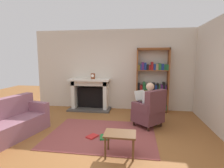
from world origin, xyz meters
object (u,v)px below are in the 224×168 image
bookshelf (152,82)px  armchair_reading (150,111)px  mantel_clock (93,76)px  sofa_floral (8,124)px  fireplace (90,93)px  side_table (120,136)px  seated_reader (146,102)px

bookshelf → armchair_reading: bearing=-96.2°
bookshelf → armchair_reading: size_ratio=2.13×
mantel_clock → sofa_floral: 2.82m
fireplace → mantel_clock: 0.61m
mantel_clock → side_table: bearing=-66.5°
mantel_clock → side_table: 3.07m
armchair_reading → side_table: size_ratio=1.73×
fireplace → side_table: 3.11m
seated_reader → sofa_floral: size_ratio=0.63×
mantel_clock → side_table: (1.18, -2.72, -0.80)m
bookshelf → side_table: (-0.76, -2.85, -0.61)m
armchair_reading → side_table: armchair_reading is taller
seated_reader → side_table: (-0.53, -1.54, -0.26)m
armchair_reading → sofa_floral: size_ratio=0.53×
fireplace → bookshelf: 2.11m
armchair_reading → seated_reader: bearing=-90.0°
mantel_clock → side_table: mantel_clock is taller
fireplace → seated_reader: (1.84, -1.28, 0.06)m
mantel_clock → armchair_reading: (1.80, -1.26, -0.73)m
fireplace → side_table: bearing=-65.1°
sofa_floral → seated_reader: bearing=-56.0°
bookshelf → sofa_floral: (-3.26, -2.49, -0.65)m
fireplace → bookshelf: bearing=1.0°
side_table → sofa_floral: bearing=171.7°
bookshelf → sofa_floral: 4.15m
side_table → armchair_reading: bearing=67.2°
sofa_floral → side_table: (2.50, -0.36, 0.04)m
fireplace → armchair_reading: bearing=-35.3°
fireplace → sofa_floral: 2.74m
seated_reader → bookshelf: bearing=-146.8°
fireplace → bookshelf: bookshelf is taller
fireplace → side_table: fireplace is taller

